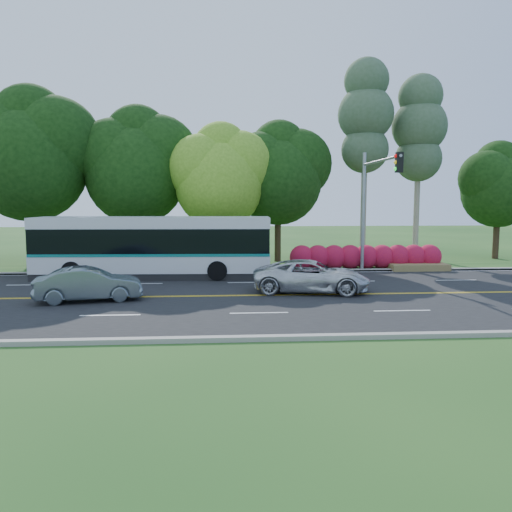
{
  "coord_description": "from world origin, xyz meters",
  "views": [
    {
      "loc": [
        -1.88,
        -21.79,
        4.22
      ],
      "look_at": [
        -0.24,
        2.0,
        1.55
      ],
      "focal_mm": 35.0,
      "sensor_mm": 36.0,
      "label": 1
    }
  ],
  "objects": [
    {
      "name": "road",
      "position": [
        0.0,
        0.0,
        0.01
      ],
      "size": [
        60.0,
        14.0,
        0.02
      ],
      "primitive_type": "cube",
      "color": "black",
      "rests_on": "ground"
    },
    {
      "name": "ground",
      "position": [
        0.0,
        0.0,
        0.0
      ],
      "size": [
        120.0,
        120.0,
        0.0
      ],
      "primitive_type": "plane",
      "color": "#1D4717",
      "rests_on": "ground"
    },
    {
      "name": "sedan",
      "position": [
        -7.44,
        -0.76,
        0.73
      ],
      "size": [
        4.53,
        2.36,
        1.42
      ],
      "primitive_type": "imported",
      "rotation": [
        0.0,
        0.0,
        1.78
      ],
      "color": "slate",
      "rests_on": "road"
    },
    {
      "name": "bougainvillea_hedge",
      "position": [
        7.18,
        8.15,
        0.72
      ],
      "size": [
        9.5,
        2.25,
        1.5
      ],
      "color": "#9A0C3D",
      "rests_on": "ground"
    },
    {
      "name": "curb_south",
      "position": [
        0.0,
        -7.15,
        0.07
      ],
      "size": [
        60.0,
        0.3,
        0.15
      ],
      "primitive_type": "cube",
      "color": "gray",
      "rests_on": "ground"
    },
    {
      "name": "curb_north",
      "position": [
        0.0,
        7.15,
        0.07
      ],
      "size": [
        60.0,
        0.3,
        0.15
      ],
      "primitive_type": "cube",
      "color": "gray",
      "rests_on": "ground"
    },
    {
      "name": "grass_verge",
      "position": [
        0.0,
        9.0,
        0.05
      ],
      "size": [
        60.0,
        4.0,
        0.1
      ],
      "primitive_type": "cube",
      "color": "#1D4717",
      "rests_on": "ground"
    },
    {
      "name": "lane_markings",
      "position": [
        -0.09,
        0.0,
        0.02
      ],
      "size": [
        57.6,
        13.82,
        0.0
      ],
      "color": "gold",
      "rests_on": "road"
    },
    {
      "name": "tree_row",
      "position": [
        -5.15,
        12.13,
        6.73
      ],
      "size": [
        44.7,
        9.1,
        13.84
      ],
      "color": "#2F2114",
      "rests_on": "ground"
    },
    {
      "name": "transit_bus",
      "position": [
        -5.62,
        5.59,
        1.66
      ],
      "size": [
        12.72,
        3.25,
        3.3
      ],
      "rotation": [
        0.0,
        0.0,
        -0.04
      ],
      "color": "silver",
      "rests_on": "road"
    },
    {
      "name": "suv",
      "position": [
        2.23,
        0.63,
        0.76
      ],
      "size": [
        5.65,
        3.31,
        1.48
      ],
      "primitive_type": "imported",
      "rotation": [
        0.0,
        0.0,
        1.4
      ],
      "color": "silver",
      "rests_on": "road"
    },
    {
      "name": "traffic_signal",
      "position": [
        6.49,
        5.4,
        4.67
      ],
      "size": [
        0.42,
        6.1,
        7.0
      ],
      "color": "gray",
      "rests_on": "ground"
    }
  ]
}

